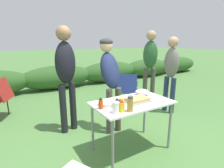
% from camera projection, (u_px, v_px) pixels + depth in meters
% --- Properties ---
extents(ground_plane, '(60.00, 60.00, 0.00)m').
position_uv_depth(ground_plane, '(131.00, 149.00, 2.60)').
color(ground_plane, '#4C7A3D').
extents(shrub_hedge, '(14.40, 0.90, 0.76)m').
position_uv_depth(shrub_hedge, '(58.00, 77.00, 5.82)').
color(shrub_hedge, '#2D5623').
rests_on(shrub_hedge, ground).
extents(folding_table, '(1.10, 0.64, 0.74)m').
position_uv_depth(folding_table, '(132.00, 107.00, 2.44)').
color(folding_table, white).
rests_on(folding_table, ground).
extents(food_tray, '(0.35, 0.24, 0.06)m').
position_uv_depth(food_tray, '(137.00, 100.00, 2.43)').
color(food_tray, '#9E9EA3').
rests_on(food_tray, folding_table).
extents(plate_stack, '(0.24, 0.24, 0.05)m').
position_uv_depth(plate_stack, '(107.00, 103.00, 2.30)').
color(plate_stack, white).
rests_on(plate_stack, folding_table).
extents(mixing_bowl, '(0.21, 0.21, 0.09)m').
position_uv_depth(mixing_bowl, '(142.00, 92.00, 2.72)').
color(mixing_bowl, silver).
rests_on(mixing_bowl, folding_table).
extents(paper_cup_stack, '(0.08, 0.08, 0.13)m').
position_uv_depth(paper_cup_stack, '(116.00, 107.00, 2.04)').
color(paper_cup_stack, white).
rests_on(paper_cup_stack, folding_table).
extents(hot_sauce_bottle, '(0.06, 0.06, 0.15)m').
position_uv_depth(hot_sauce_bottle, '(101.00, 103.00, 2.16)').
color(hot_sauce_bottle, '#CC4214').
rests_on(hot_sauce_bottle, folding_table).
extents(relish_jar, '(0.06, 0.06, 0.15)m').
position_uv_depth(relish_jar, '(121.00, 104.00, 2.13)').
color(relish_jar, olive).
rests_on(relish_jar, folding_table).
extents(mustard_bottle, '(0.07, 0.07, 0.15)m').
position_uv_depth(mustard_bottle, '(122.00, 106.00, 2.07)').
color(mustard_bottle, yellow).
rests_on(mustard_bottle, folding_table).
extents(bbq_sauce_bottle, '(0.06, 0.06, 0.13)m').
position_uv_depth(bbq_sauce_bottle, '(117.00, 103.00, 2.18)').
color(bbq_sauce_bottle, '#562314').
rests_on(bbq_sauce_bottle, folding_table).
extents(spice_jar, '(0.07, 0.07, 0.19)m').
position_uv_depth(spice_jar, '(130.00, 104.00, 2.07)').
color(spice_jar, '#B2893D').
rests_on(spice_jar, folding_table).
extents(standing_person_in_dark_puffer, '(0.34, 0.46, 1.61)m').
position_uv_depth(standing_person_in_dark_puffer, '(110.00, 74.00, 2.95)').
color(standing_person_in_dark_puffer, '#4C473D').
rests_on(standing_person_in_dark_puffer, ground).
extents(standing_person_in_navy_coat, '(0.40, 0.33, 1.80)m').
position_uv_depth(standing_person_in_navy_coat, '(66.00, 70.00, 2.88)').
color(standing_person_in_navy_coat, black).
rests_on(standing_person_in_navy_coat, ground).
extents(standing_person_with_beanie, '(0.26, 0.34, 1.65)m').
position_uv_depth(standing_person_with_beanie, '(171.00, 67.00, 3.72)').
color(standing_person_with_beanie, '#232D4C').
rests_on(standing_person_with_beanie, ground).
extents(standing_person_in_olive_jacket, '(0.45, 0.42, 1.81)m').
position_uv_depth(standing_person_in_olive_jacket, '(150.00, 59.00, 4.44)').
color(standing_person_in_olive_jacket, '#4C473D').
rests_on(standing_person_in_olive_jacket, ground).
extents(camp_chair_near_hedge, '(0.74, 0.75, 0.83)m').
position_uv_depth(camp_chair_near_hedge, '(127.00, 88.00, 4.12)').
color(camp_chair_near_hedge, navy).
rests_on(camp_chair_near_hedge, ground).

